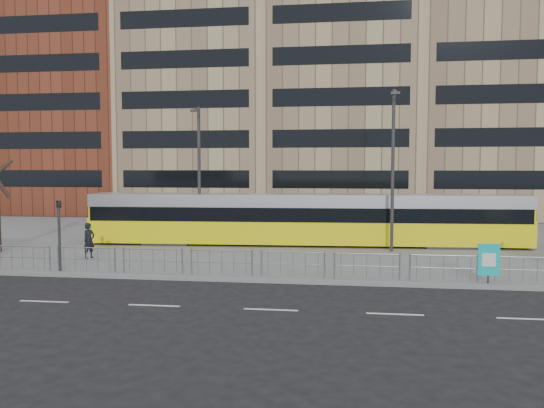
# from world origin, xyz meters

# --- Properties ---
(ground) EXTENTS (120.00, 120.00, 0.00)m
(ground) POSITION_xyz_m (0.00, 0.00, 0.00)
(ground) COLOR black
(ground) RESTS_ON ground
(plaza) EXTENTS (64.00, 24.00, 0.15)m
(plaza) POSITION_xyz_m (0.00, 12.00, 0.07)
(plaza) COLOR slate
(plaza) RESTS_ON ground
(kerb) EXTENTS (64.00, 0.25, 0.17)m
(kerb) POSITION_xyz_m (0.00, 0.05, 0.07)
(kerb) COLOR gray
(kerb) RESTS_ON ground
(building_row) EXTENTS (70.40, 18.40, 31.20)m
(building_row) POSITION_xyz_m (1.55, 34.27, 12.91)
(building_row) COLOR brown
(building_row) RESTS_ON ground
(pedestrian_barrier) EXTENTS (32.07, 0.07, 1.10)m
(pedestrian_barrier) POSITION_xyz_m (2.00, 0.50, 0.98)
(pedestrian_barrier) COLOR gray
(pedestrian_barrier) RESTS_ON plaza
(road_markings) EXTENTS (62.00, 0.12, 0.01)m
(road_markings) POSITION_xyz_m (1.00, -4.00, 0.01)
(road_markings) COLOR white
(road_markings) RESTS_ON ground
(tram) EXTENTS (25.29, 3.70, 2.97)m
(tram) POSITION_xyz_m (2.14, 9.72, 1.64)
(tram) COLOR #F7EB0D
(tram) RESTS_ON plaza
(ad_panel) EXTENTS (0.83, 0.10, 1.56)m
(ad_panel) POSITION_xyz_m (9.98, 0.40, 1.06)
(ad_panel) COLOR #2D2D30
(ad_panel) RESTS_ON plaza
(pedestrian) EXTENTS (0.65, 0.77, 1.78)m
(pedestrian) POSITION_xyz_m (-8.18, 3.69, 1.04)
(pedestrian) COLOR black
(pedestrian) RESTS_ON plaza
(traffic_light_west) EXTENTS (0.21, 0.23, 3.10)m
(traffic_light_west) POSITION_xyz_m (-7.93, 0.50, 2.12)
(traffic_light_west) COLOR #2D2D30
(traffic_light_west) RESTS_ON plaza
(lamp_post_west) EXTENTS (0.45, 1.04, 8.00)m
(lamp_post_west) POSITION_xyz_m (-3.99, 8.98, 4.52)
(lamp_post_west) COLOR #2D2D30
(lamp_post_west) RESTS_ON plaza
(lamp_post_east) EXTENTS (0.45, 1.04, 8.64)m
(lamp_post_east) POSITION_xyz_m (6.95, 7.91, 4.85)
(lamp_post_east) COLOR #2D2D30
(lamp_post_east) RESTS_ON plaza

